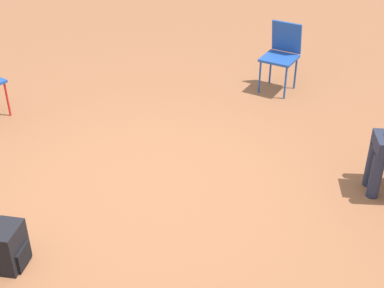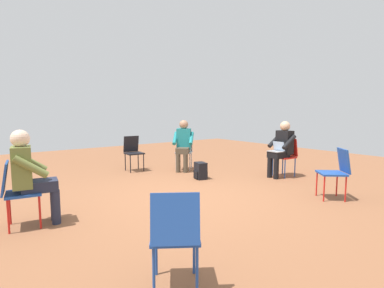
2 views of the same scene
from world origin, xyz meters
name	(u,v)px [view 2 (image 2 of 2)]	position (x,y,z in m)	size (l,w,h in m)	color
ground_plane	(184,196)	(0.00, 0.00, 0.00)	(15.23, 15.23, 0.00)	brown
chair_south	(133,151)	(-0.29, -2.55, 0.50)	(0.43, 0.46, 0.85)	black
chair_west	(286,154)	(-2.77, 0.10, 0.50)	(0.46, 0.42, 0.85)	red
chair_northwest	(336,170)	(-1.92, 1.68, 0.50)	(0.59, 0.58, 0.85)	#1E4799
chair_southwest	(184,150)	(-1.40, -1.94, 0.50)	(0.58, 0.59, 0.85)	#B7B7BC
chair_northeast	(175,232)	(1.65, 2.20, 0.50)	(0.57, 0.58, 0.85)	#1E4799
chair_east	(17,189)	(2.49, -0.10, 0.50)	(0.49, 0.46, 0.85)	#1E4799
person_with_laptop	(282,146)	(-2.60, 0.09, 0.69)	(0.54, 0.51, 1.24)	black
person_in_teal	(183,142)	(-1.29, -1.82, 0.69)	(0.63, 0.63, 1.24)	#4C4233
person_in_olive	(31,172)	(2.33, -0.08, 0.69)	(0.56, 0.54, 1.24)	#23283D
backpack_near_laptop_user	(201,172)	(-1.04, -0.83, 0.16)	(0.29, 0.32, 0.36)	black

